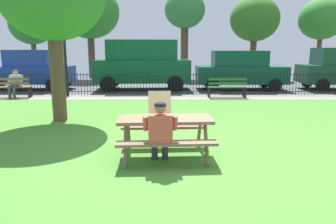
{
  "coord_description": "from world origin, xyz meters",
  "views": [
    {
      "loc": [
        -0.36,
        -6.24,
        2.1
      ],
      "look_at": [
        -0.4,
        0.41,
        0.75
      ],
      "focal_mm": 34.11,
      "sensor_mm": 36.0,
      "label": 1
    }
  ],
  "objects_px": {
    "park_bench_left": "(13,88)",
    "parked_car_left": "(144,64)",
    "far_tree_midright": "(256,20)",
    "far_tree_right": "(324,19)",
    "picnic_table_foreground": "(167,127)",
    "parked_car_center": "(242,70)",
    "adult_at_table": "(162,130)",
    "lamp_post_walkway": "(66,37)",
    "park_bench_center": "(228,88)",
    "pizza_box_open": "(162,113)",
    "far_tree_center": "(186,12)",
    "person_on_park_bench": "(17,82)",
    "parked_car_far_left": "(34,69)",
    "far_tree_left": "(34,25)",
    "far_tree_midleft": "(91,12)"
  },
  "relations": [
    {
      "from": "park_bench_left",
      "to": "parked_car_left",
      "type": "xyz_separation_m",
      "value": [
        5.36,
        2.64,
        0.89
      ]
    },
    {
      "from": "far_tree_midright",
      "to": "far_tree_right",
      "type": "xyz_separation_m",
      "value": [
        4.51,
        0.0,
        0.01
      ]
    },
    {
      "from": "picnic_table_foreground",
      "to": "parked_car_center",
      "type": "bearing_deg",
      "value": 70.02
    },
    {
      "from": "adult_at_table",
      "to": "lamp_post_walkway",
      "type": "relative_size",
      "value": 0.29
    },
    {
      "from": "far_tree_midright",
      "to": "park_bench_left",
      "type": "bearing_deg",
      "value": -144.86
    },
    {
      "from": "parked_car_center",
      "to": "park_bench_left",
      "type": "bearing_deg",
      "value": -165.56
    },
    {
      "from": "park_bench_center",
      "to": "lamp_post_walkway",
      "type": "xyz_separation_m",
      "value": [
        -6.9,
        0.39,
        2.12
      ]
    },
    {
      "from": "parked_car_center",
      "to": "pizza_box_open",
      "type": "bearing_deg",
      "value": -110.53
    },
    {
      "from": "adult_at_table",
      "to": "parked_car_left",
      "type": "bearing_deg",
      "value": 96.2
    },
    {
      "from": "lamp_post_walkway",
      "to": "far_tree_right",
      "type": "height_order",
      "value": "far_tree_right"
    },
    {
      "from": "far_tree_midright",
      "to": "pizza_box_open",
      "type": "bearing_deg",
      "value": -110.28
    },
    {
      "from": "parked_car_left",
      "to": "parked_car_center",
      "type": "height_order",
      "value": "parked_car_left"
    },
    {
      "from": "park_bench_center",
      "to": "far_tree_midright",
      "type": "relative_size",
      "value": 0.3
    },
    {
      "from": "adult_at_table",
      "to": "picnic_table_foreground",
      "type": "bearing_deg",
      "value": 80.84
    },
    {
      "from": "parked_car_center",
      "to": "far_tree_midright",
      "type": "relative_size",
      "value": 0.81
    },
    {
      "from": "pizza_box_open",
      "to": "far_tree_center",
      "type": "height_order",
      "value": "far_tree_center"
    },
    {
      "from": "park_bench_center",
      "to": "far_tree_center",
      "type": "relative_size",
      "value": 0.28
    },
    {
      "from": "park_bench_center",
      "to": "far_tree_right",
      "type": "bearing_deg",
      "value": 48.26
    },
    {
      "from": "picnic_table_foreground",
      "to": "person_on_park_bench",
      "type": "bearing_deg",
      "value": 130.66
    },
    {
      "from": "adult_at_table",
      "to": "parked_car_far_left",
      "type": "relative_size",
      "value": 0.3
    },
    {
      "from": "park_bench_center",
      "to": "far_tree_center",
      "type": "xyz_separation_m",
      "value": [
        -1.37,
        8.79,
        4.01
      ]
    },
    {
      "from": "far_tree_center",
      "to": "far_tree_right",
      "type": "xyz_separation_m",
      "value": [
        9.21,
        0.0,
        -0.49
      ]
    },
    {
      "from": "park_bench_center",
      "to": "far_tree_left",
      "type": "xyz_separation_m",
      "value": [
        -11.68,
        8.79,
        3.19
      ]
    },
    {
      "from": "adult_at_table",
      "to": "parked_car_center",
      "type": "xyz_separation_m",
      "value": [
        3.75,
        10.6,
        0.35
      ]
    },
    {
      "from": "pizza_box_open",
      "to": "far_tree_right",
      "type": "xyz_separation_m",
      "value": [
        10.49,
        16.19,
        3.07
      ]
    },
    {
      "from": "adult_at_table",
      "to": "person_on_park_bench",
      "type": "distance_m",
      "value": 10.18
    },
    {
      "from": "park_bench_left",
      "to": "person_on_park_bench",
      "type": "bearing_deg",
      "value": 5.86
    },
    {
      "from": "parked_car_far_left",
      "to": "far_tree_left",
      "type": "xyz_separation_m",
      "value": [
        -2.37,
        6.15,
        2.6
      ]
    },
    {
      "from": "far_tree_left",
      "to": "far_tree_midright",
      "type": "distance_m",
      "value": 15.02
    },
    {
      "from": "pizza_box_open",
      "to": "far_tree_left",
      "type": "bearing_deg",
      "value": 119.17
    },
    {
      "from": "parked_car_far_left",
      "to": "picnic_table_foreground",
      "type": "bearing_deg",
      "value": -56.18
    },
    {
      "from": "adult_at_table",
      "to": "far_tree_midleft",
      "type": "xyz_separation_m",
      "value": [
        -5.11,
        16.74,
        3.76
      ]
    },
    {
      "from": "far_tree_midright",
      "to": "park_bench_center",
      "type": "bearing_deg",
      "value": -110.78
    },
    {
      "from": "far_tree_center",
      "to": "far_tree_right",
      "type": "distance_m",
      "value": 9.23
    },
    {
      "from": "park_bench_left",
      "to": "lamp_post_walkway",
      "type": "relative_size",
      "value": 0.39
    },
    {
      "from": "park_bench_center",
      "to": "adult_at_table",
      "type": "bearing_deg",
      "value": -108.33
    },
    {
      "from": "parked_car_left",
      "to": "far_tree_midright",
      "type": "distance_m",
      "value": 9.77
    },
    {
      "from": "pizza_box_open",
      "to": "parked_car_center",
      "type": "relative_size",
      "value": 0.13
    },
    {
      "from": "person_on_park_bench",
      "to": "pizza_box_open",
      "type": "bearing_deg",
      "value": -49.58
    },
    {
      "from": "person_on_park_bench",
      "to": "far_tree_left",
      "type": "height_order",
      "value": "far_tree_left"
    },
    {
      "from": "park_bench_center",
      "to": "person_on_park_bench",
      "type": "bearing_deg",
      "value": 179.88
    },
    {
      "from": "park_bench_left",
      "to": "far_tree_left",
      "type": "relative_size",
      "value": 0.33
    },
    {
      "from": "person_on_park_bench",
      "to": "parked_car_left",
      "type": "height_order",
      "value": "parked_car_left"
    },
    {
      "from": "lamp_post_walkway",
      "to": "parked_car_far_left",
      "type": "distance_m",
      "value": 3.64
    },
    {
      "from": "parked_car_center",
      "to": "far_tree_left",
      "type": "relative_size",
      "value": 0.89
    },
    {
      "from": "pizza_box_open",
      "to": "picnic_table_foreground",
      "type": "bearing_deg",
      "value": -26.6
    },
    {
      "from": "picnic_table_foreground",
      "to": "parked_car_center",
      "type": "relative_size",
      "value": 0.43
    },
    {
      "from": "far_tree_left",
      "to": "parked_car_left",
      "type": "bearing_deg",
      "value": -37.89
    },
    {
      "from": "lamp_post_walkway",
      "to": "far_tree_midleft",
      "type": "xyz_separation_m",
      "value": [
        -0.85,
        8.4,
        1.88
      ]
    },
    {
      "from": "parked_car_far_left",
      "to": "parked_car_center",
      "type": "xyz_separation_m",
      "value": [
        10.43,
        0.0,
        -0.01
      ]
    }
  ]
}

